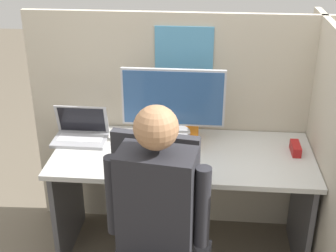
{
  "coord_description": "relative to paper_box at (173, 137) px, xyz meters",
  "views": [
    {
      "loc": [
        0.13,
        -2.08,
        2.05
      ],
      "look_at": [
        -0.07,
        0.16,
        0.97
      ],
      "focal_mm": 50.0,
      "sensor_mm": 36.0,
      "label": 1
    }
  ],
  "objects": [
    {
      "name": "cubicle_panel_right",
      "position": [
        0.86,
        -0.21,
        -0.02
      ],
      "size": [
        0.04,
        1.29,
        1.47
      ],
      "color": "#B7AD99",
      "rests_on": "ground"
    },
    {
      "name": "paper_box",
      "position": [
        0.0,
        0.0,
        0.0
      ],
      "size": [
        0.31,
        0.22,
        0.06
      ],
      "color": "orange",
      "rests_on": "desk"
    },
    {
      "name": "desk",
      "position": [
        0.07,
        -0.14,
        -0.2
      ],
      "size": [
        1.52,
        0.66,
        0.72
      ],
      "color": "#B7B7B2",
      "rests_on": "ground"
    },
    {
      "name": "office_chair",
      "position": [
        -0.02,
        -0.72,
        -0.2
      ],
      "size": [
        0.54,
        0.59,
        1.06
      ],
      "color": "#2D2D33",
      "rests_on": "ground"
    },
    {
      "name": "mouse",
      "position": [
        -0.25,
        -0.24,
        -0.01
      ],
      "size": [
        0.06,
        0.05,
        0.04
      ],
      "color": "gray",
      "rests_on": "desk"
    },
    {
      "name": "person",
      "position": [
        0.0,
        -0.9,
        0.01
      ],
      "size": [
        0.48,
        0.49,
        1.31
      ],
      "color": "black",
      "rests_on": "ground"
    },
    {
      "name": "cubicle_panel_back",
      "position": [
        0.07,
        0.21,
        -0.01
      ],
      "size": [
        2.02,
        0.05,
        1.47
      ],
      "color": "#B7AD99",
      "rests_on": "ground"
    },
    {
      "name": "monitor",
      "position": [
        0.0,
        0.0,
        0.24
      ],
      "size": [
        0.61,
        0.21,
        0.41
      ],
      "color": "#B2B2B7",
      "rests_on": "paper_box"
    },
    {
      "name": "stapler",
      "position": [
        0.73,
        -0.08,
        0.0
      ],
      "size": [
        0.05,
        0.14,
        0.06
      ],
      "color": "#A31919",
      "rests_on": "desk"
    },
    {
      "name": "laptop",
      "position": [
        -0.57,
        -0.03,
        0.02
      ],
      "size": [
        0.33,
        0.2,
        0.22
      ],
      "color": "#99999E",
      "rests_on": "desk"
    },
    {
      "name": "carrot_toy",
      "position": [
        0.03,
        -0.33,
        -0.01
      ],
      "size": [
        0.04,
        0.14,
        0.04
      ],
      "color": "orange",
      "rests_on": "desk"
    }
  ]
}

